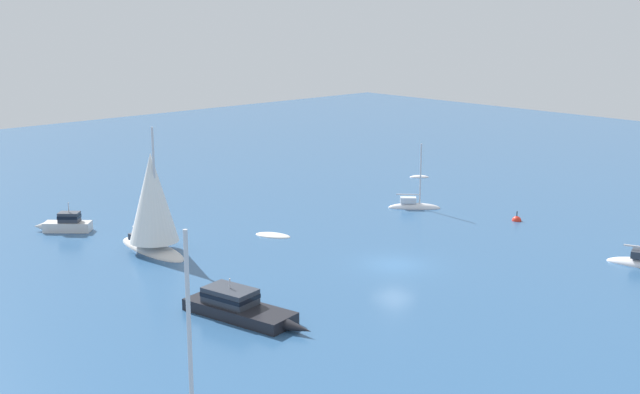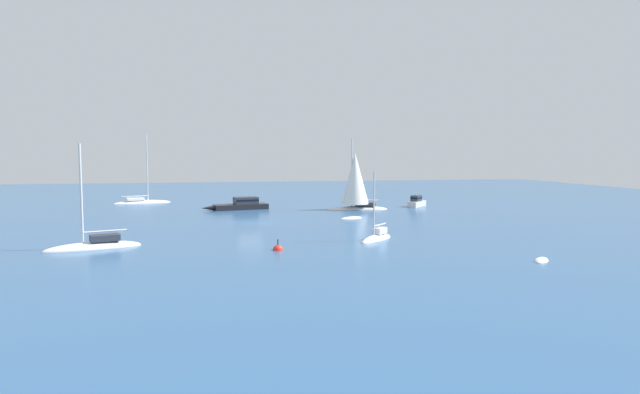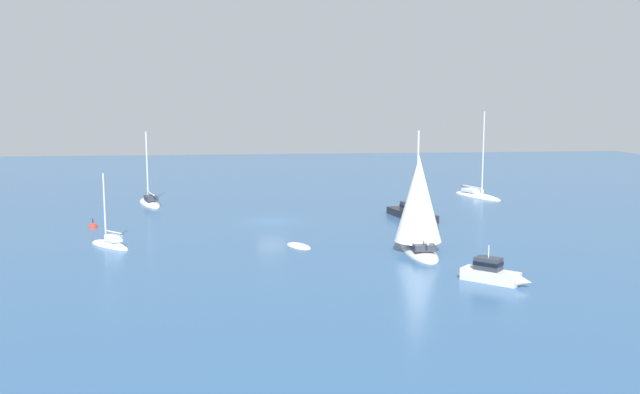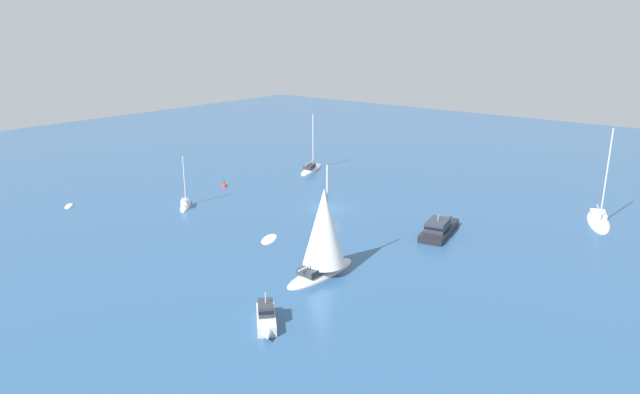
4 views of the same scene
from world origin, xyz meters
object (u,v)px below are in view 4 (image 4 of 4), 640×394
ketch (598,221)px  cabin_cruiser (266,317)px  channel_buoy (224,186)px  skiff (69,206)px  launch (439,228)px  ketch_1 (311,169)px  rib (269,239)px  sailboat_1 (186,205)px  sailboat (323,235)px

ketch → cabin_cruiser: bearing=-36.5°
channel_buoy → skiff: bearing=66.2°
launch → channel_buoy: size_ratio=7.21×
cabin_cruiser → ketch_1: (25.23, -35.41, -0.46)m
skiff → launch: (-36.65, -17.99, 0.62)m
channel_buoy → ketch_1: bearing=-103.7°
ketch → channel_buoy: ketch is taller
cabin_cruiser → rib: cabin_cruiser is taller
sailboat_1 → ketch_1: 21.90m
cabin_cruiser → sailboat: size_ratio=0.41×
cabin_cruiser → channel_buoy: (28.50, -21.99, -0.60)m
sailboat → sailboat_1: 23.81m
sailboat → ketch_1: 34.98m
skiff → channel_buoy: size_ratio=1.69×
launch → ketch_1: (26.06, -12.06, -0.48)m
rib → sailboat_1: bearing=-121.9°
cabin_cruiser → ketch: size_ratio=0.37×
skiff → ketch: 57.38m
rib → ketch_1: bearing=-174.4°
ketch → channel_buoy: size_ratio=8.76×
sailboat → ketch_1: sailboat is taller
rib → ketch: 34.08m
skiff → ketch_1: size_ratio=0.24×
cabin_cruiser → launch: size_ratio=0.45×
sailboat → ketch_1: size_ratio=1.13×
cabin_cruiser → launch: bearing=132.0°
launch → sailboat: bearing=155.6°
launch → ketch: bearing=-51.5°
skiff → channel_buoy: channel_buoy is taller
rib → channel_buoy: bearing=-145.6°
launch → sailboat_1: sailboat_1 is taller
cabin_cruiser → channel_buoy: bearing=-173.7°
skiff → ketch_1: 31.86m
launch → ketch: ketch is taller
ketch → skiff: bearing=-74.9°
launch → sailboat_1: bearing=98.6°
rib → ketch_1: size_ratio=0.38×
sailboat → ketch: size_ratio=0.91×
launch → channel_buoy: 29.37m
rib → skiff: bearing=-100.7°
channel_buoy → launch: bearing=-177.3°
cabin_cruiser → skiff: 36.23m
sailboat → ketch: ketch is taller
sailboat → sailboat_1: bearing=80.6°
rib → ketch: ketch is taller
sailboat_1 → cabin_cruiser: bearing=-162.0°
sailboat_1 → ketch_1: bearing=-44.9°
rib → launch: launch is taller
cabin_cruiser → ketch: ketch is taller
launch → channel_buoy: bearing=80.8°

